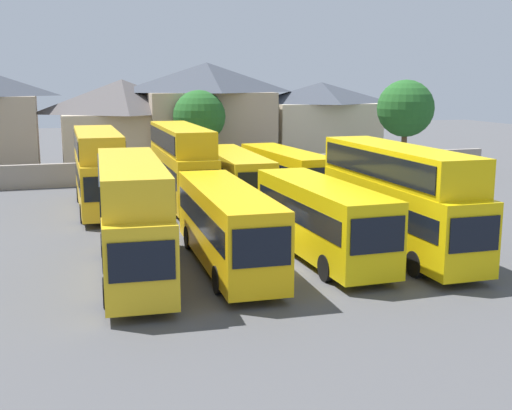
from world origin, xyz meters
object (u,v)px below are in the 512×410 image
Objects in this scene: bus_2 at (227,222)px; bus_7 at (234,174)px; house_terrace_right at (207,115)px; tree_right_of_lot at (406,109)px; bus_6 at (182,161)px; bus_5 at (98,166)px; house_terrace_centre at (123,125)px; bus_3 at (321,216)px; house_terrace_far_right at (321,123)px; bus_4 at (398,194)px; bus_1 at (132,212)px; tree_behind_wall at (199,117)px; bus_8 at (286,172)px.

bus_7 is (4.27, 14.35, -0.08)m from bus_2.
house_terrace_right reaches higher than tree_right_of_lot.
house_terrace_right is at bearing 162.42° from bus_6.
bus_5 is 0.96× the size of house_terrace_right.
bus_3 is at bearing -80.20° from house_terrace_centre.
tree_right_of_lot is at bearing -31.32° from house_terrace_right.
house_terrace_right is at bearing -179.46° from house_terrace_far_right.
house_terrace_centre is (3.32, 17.32, 1.32)m from bus_5.
bus_3 is at bearing 2.83° from bus_7.
bus_4 is at bearing -106.43° from house_terrace_far_right.
bus_1 is 0.99× the size of bus_2.
bus_4 is 1.03× the size of house_terrace_right.
bus_3 is 3.86m from bus_4.
house_terrace_far_right is (17.46, 31.46, 1.95)m from bus_2.
bus_6 is at bearing -107.44° from tree_behind_wall.
tree_behind_wall is at bearing 163.36° from bus_6.
bus_1 is 1.08× the size of house_terrace_far_right.
tree_right_of_lot reaches higher than bus_4.
bus_5 is 1.01× the size of house_terrace_centre.
bus_7 is 1.06× the size of bus_8.
house_terrace_far_right is at bearing 144.55° from bus_7.
bus_8 is (6.99, -0.26, -0.95)m from bus_6.
house_terrace_centre reaches higher than bus_6.
bus_4 is at bearing 27.22° from bus_6.
tree_right_of_lot is at bearing 138.52° from bus_2.
bus_2 is 8.23m from bus_4.
bus_4 is 32.82m from house_terrace_far_right.
tree_right_of_lot reaches higher than tree_behind_wall.
bus_7 is at bearing 165.50° from bus_2.
house_terrace_centre reaches higher than bus_1.
tree_right_of_lot is at bearing 111.29° from bus_6.
bus_4 is 14.50m from bus_8.
house_terrace_centre is at bearing 179.07° from house_terrace_far_right.
bus_6 reaches higher than bus_2.
bus_4 reaches higher than bus_8.
tree_right_of_lot reaches higher than house_terrace_far_right.
tree_right_of_lot is at bearing 117.41° from bus_7.
bus_3 is 0.92× the size of house_terrace_right.
bus_4 reaches higher than bus_2.
bus_1 reaches higher than bus_8.
bus_6 is at bearing 165.38° from bus_1.
bus_1 is 1.58× the size of tree_behind_wall.
house_terrace_centre is 1.04× the size of house_terrace_far_right.
house_terrace_right reaches higher than bus_7.
house_terrace_centre is (-5.47, 31.68, 2.12)m from bus_3.
house_terrace_far_right reaches higher than bus_2.
house_terrace_right reaches higher than bus_5.
house_terrace_far_right reaches higher than bus_5.
house_terrace_far_right reaches higher than bus_3.
bus_8 is (12.23, 0.02, -0.86)m from bus_5.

